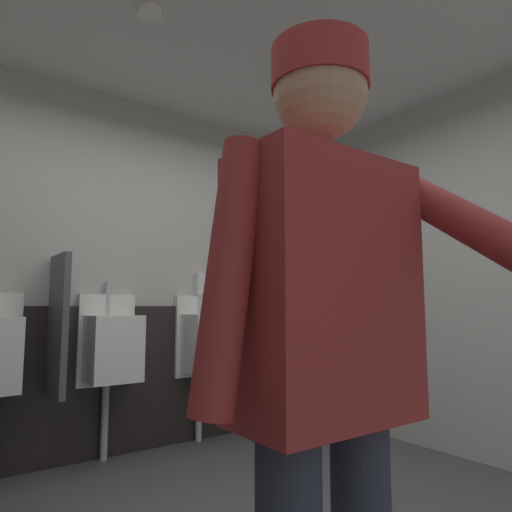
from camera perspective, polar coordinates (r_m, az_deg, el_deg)
wall_back at (r=3.61m, az=-16.14°, el=-1.70°), size 4.39×0.12×2.68m
wall_right at (r=3.58m, az=26.90°, el=-1.22°), size 0.12×4.02×2.68m
wainscot_band_back at (r=3.57m, az=-16.13°, el=-14.69°), size 3.79×0.03×1.06m
downlight_far at (r=2.88m, az=-13.30°, el=27.76°), size 0.14×0.14×0.03m
urinal_middle at (r=3.35m, az=-17.85°, el=-10.98°), size 0.40×0.34×1.24m
urinal_right at (r=3.66m, az=-6.44°, el=-10.83°), size 0.40×0.34×1.24m
privacy_divider_panel at (r=3.17m, az=-23.83°, el=-7.89°), size 0.04×0.40×0.90m
person at (r=1.05m, az=8.95°, el=-9.90°), size 0.65×0.60×1.69m
soap_dispenser at (r=3.77m, az=-6.94°, el=-3.59°), size 0.10×0.07×0.18m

